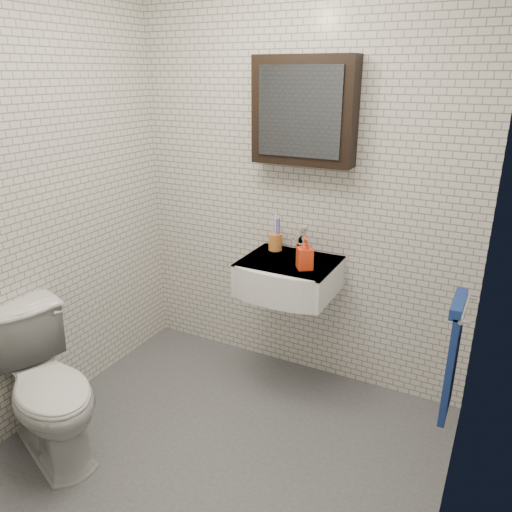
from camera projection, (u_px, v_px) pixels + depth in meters
name	position (u px, v px, depth m)	size (l,w,h in m)	color
ground	(218.00, 454.00, 2.65)	(2.20, 2.00, 0.01)	#494B50
room_shell	(209.00, 182.00, 2.14)	(2.22, 2.02, 2.51)	silver
washbasin	(286.00, 277.00, 2.98)	(0.55, 0.50, 0.20)	white
faucet	(300.00, 242.00, 3.08)	(0.06, 0.20, 0.15)	silver
mirror_cabinet	(304.00, 111.00, 2.81)	(0.60, 0.15, 0.60)	black
towel_rail	(453.00, 353.00, 2.24)	(0.09, 0.30, 0.58)	silver
toothbrush_cup	(275.00, 241.00, 3.14)	(0.11, 0.11, 0.24)	#CA7432
soap_bottle	(305.00, 253.00, 2.82)	(0.08, 0.09, 0.19)	orange
toilet	(47.00, 388.00, 2.57)	(0.43, 0.75, 0.76)	silver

